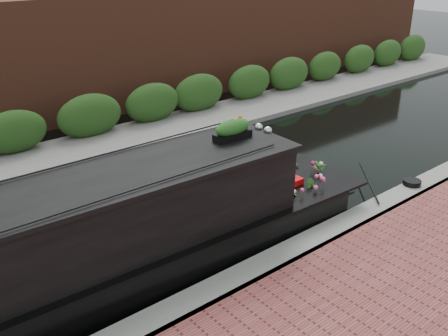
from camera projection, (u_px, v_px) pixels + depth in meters
ground at (186, 199)px, 11.64m from camera, size 80.00×80.00×0.00m
near_bank_coping at (288, 262)px, 9.31m from camera, size 40.00×0.60×0.50m
far_bank_path at (103, 148)px, 14.61m from camera, size 40.00×2.40×0.34m
far_hedge at (89, 140)px, 15.25m from camera, size 40.00×1.10×2.80m
far_brick_wall at (61, 123)px, 16.73m from camera, size 40.00×1.00×8.00m
narrowboat at (90, 253)px, 8.21m from camera, size 11.35×2.41×2.65m
rope_fender at (327, 185)px, 11.99m from camera, size 0.29×0.37×0.29m
coiled_mooring_rope at (412, 182)px, 11.77m from camera, size 0.42×0.42×0.12m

